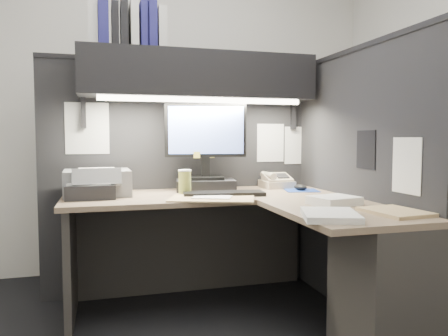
{
  "coord_description": "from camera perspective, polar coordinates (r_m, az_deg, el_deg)",
  "views": [
    {
      "loc": [
        -0.51,
        -2.14,
        1.09
      ],
      "look_at": [
        0.23,
        0.51,
        0.9
      ],
      "focal_mm": 35.0,
      "sensor_mm": 36.0,
      "label": 1
    }
  ],
  "objects": [
    {
      "name": "wall_back",
      "position": [
        3.68,
        -7.73,
        8.03
      ],
      "size": [
        3.5,
        0.04,
        2.7
      ],
      "primitive_type": "cube",
      "color": "silver",
      "rests_on": "floor"
    },
    {
      "name": "manila_stack",
      "position": [
        2.22,
        21.49,
        -5.36
      ],
      "size": [
        0.26,
        0.32,
        0.02
      ],
      "primitive_type": "cube",
      "rotation": [
        0.0,
        0.0,
        0.1
      ],
      "color": "tan",
      "rests_on": "desk"
    },
    {
      "name": "printer",
      "position": [
        2.83,
        -16.21,
        -1.84
      ],
      "size": [
        0.41,
        0.35,
        0.16
      ],
      "primitive_type": "cube",
      "rotation": [
        0.0,
        0.0,
        0.03
      ],
      "color": "gray",
      "rests_on": "desk"
    },
    {
      "name": "partition_right",
      "position": [
        2.77,
        16.98,
        -2.17
      ],
      "size": [
        0.06,
        1.5,
        1.6
      ],
      "primitive_type": "cube",
      "color": "black",
      "rests_on": "floor"
    },
    {
      "name": "paper_stack_b",
      "position": [
        2.01,
        13.67,
        -6.0
      ],
      "size": [
        0.32,
        0.36,
        0.03
      ],
      "primitive_type": "cube",
      "rotation": [
        0.0,
        0.0,
        -0.35
      ],
      "color": "white",
      "rests_on": "desk"
    },
    {
      "name": "open_folder",
      "position": [
        2.56,
        -1.56,
        -3.97
      ],
      "size": [
        0.57,
        0.46,
        0.01
      ],
      "primitive_type": "cube",
      "rotation": [
        0.0,
        0.0,
        -0.34
      ],
      "color": "tan",
      "rests_on": "desk"
    },
    {
      "name": "mousepad",
      "position": [
        3.0,
        10.09,
        -2.9
      ],
      "size": [
        0.26,
        0.24,
        0.0
      ],
      "primitive_type": "cube",
      "rotation": [
        0.0,
        0.0,
        -0.22
      ],
      "color": "navy",
      "rests_on": "desk"
    },
    {
      "name": "notebook_stack",
      "position": [
        2.7,
        -17.04,
        -2.92
      ],
      "size": [
        0.28,
        0.24,
        0.08
      ],
      "primitive_type": "cube",
      "rotation": [
        0.0,
        0.0,
        0.02
      ],
      "color": "black",
      "rests_on": "desk"
    },
    {
      "name": "keyboard",
      "position": [
        2.71,
        -0.02,
        -3.36
      ],
      "size": [
        0.52,
        0.23,
        0.02
      ],
      "primitive_type": "cube",
      "rotation": [
        0.0,
        0.0,
        -0.13
      ],
      "color": "black",
      "rests_on": "desk"
    },
    {
      "name": "telephone",
      "position": [
        3.15,
        6.89,
        -1.81
      ],
      "size": [
        0.21,
        0.22,
        0.08
      ],
      "primitive_type": "cube",
      "rotation": [
        0.0,
        0.0,
        0.01
      ],
      "color": "beige",
      "rests_on": "desk"
    },
    {
      "name": "coffee_cup",
      "position": [
        2.76,
        -5.14,
        -1.96
      ],
      "size": [
        0.09,
        0.09,
        0.15
      ],
      "primitive_type": "cylinder",
      "rotation": [
        0.0,
        0.0,
        0.21
      ],
      "color": "#B8AB49",
      "rests_on": "desk"
    },
    {
      "name": "task_light_tube",
      "position": [
        2.83,
        -2.69,
        8.88
      ],
      "size": [
        1.32,
        0.04,
        0.04
      ],
      "primitive_type": "cylinder",
      "rotation": [
        0.0,
        1.57,
        0.0
      ],
      "color": "white",
      "rests_on": "overhead_shelf"
    },
    {
      "name": "partition_back",
      "position": [
        3.13,
        -5.66,
        -1.32
      ],
      "size": [
        1.9,
        0.06,
        1.6
      ],
      "primitive_type": "cube",
      "color": "black",
      "rests_on": "floor"
    },
    {
      "name": "pinned_papers",
      "position": [
        2.85,
        3.38,
        3.29
      ],
      "size": [
        1.76,
        1.31,
        0.51
      ],
      "color": "white",
      "rests_on": "partition_back"
    },
    {
      "name": "monitor",
      "position": [
        2.93,
        -2.41,
        1.53
      ],
      "size": [
        0.54,
        0.3,
        0.59
      ],
      "rotation": [
        0.0,
        0.0,
        -0.16
      ],
      "color": "black",
      "rests_on": "desk"
    },
    {
      "name": "mouse",
      "position": [
        3.0,
        9.96,
        -2.49
      ],
      "size": [
        0.1,
        0.12,
        0.04
      ],
      "primitive_type": "ellipsoid",
      "rotation": [
        0.0,
        0.0,
        0.32
      ],
      "color": "black",
      "rests_on": "mousepad"
    },
    {
      "name": "paper_stack_a",
      "position": [
        2.41,
        14.19,
        -4.14
      ],
      "size": [
        0.27,
        0.25,
        0.04
      ],
      "primitive_type": "cube",
      "rotation": [
        0.0,
        0.0,
        0.23
      ],
      "color": "white",
      "rests_on": "desk"
    },
    {
      "name": "binder_row",
      "position": [
        2.98,
        -12.54,
        17.61
      ],
      "size": [
        0.48,
        0.26,
        0.3
      ],
      "color": "silver",
      "rests_on": "overhead_shelf"
    },
    {
      "name": "desk",
      "position": [
        2.42,
        7.83,
        -11.53
      ],
      "size": [
        1.7,
        1.53,
        0.73
      ],
      "color": "#8C7559",
      "rests_on": "floor"
    },
    {
      "name": "overhead_shelf",
      "position": [
        2.99,
        -3.31,
        11.91
      ],
      "size": [
        1.55,
        0.34,
        0.3
      ],
      "primitive_type": "cube",
      "color": "black",
      "rests_on": "partition_back"
    }
  ]
}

